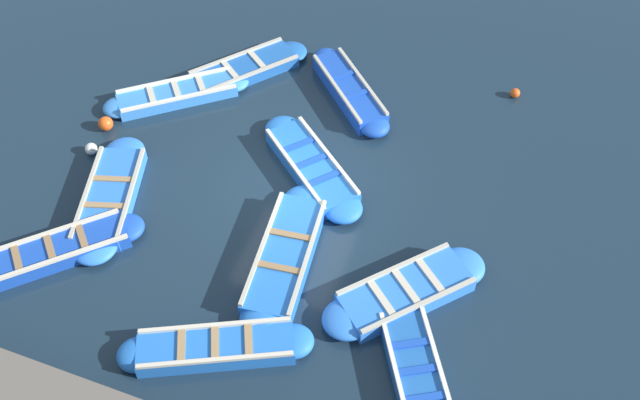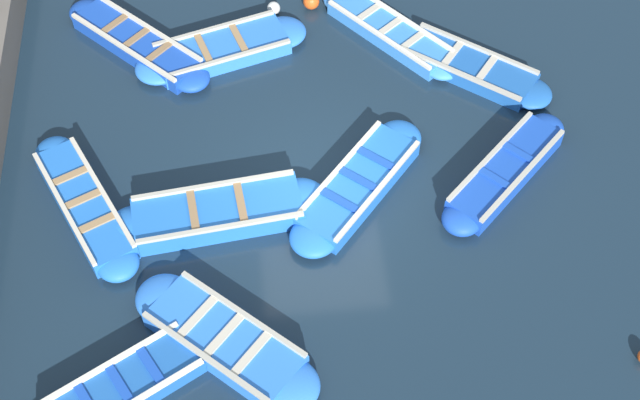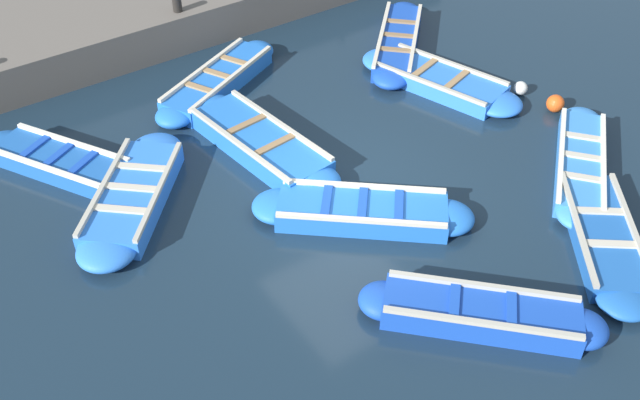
# 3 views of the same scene
# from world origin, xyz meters

# --- Properties ---
(ground_plane) EXTENTS (120.00, 120.00, 0.00)m
(ground_plane) POSITION_xyz_m (0.00, 0.00, 0.00)
(ground_plane) COLOR #162838
(boat_bow_out) EXTENTS (3.02, 3.32, 0.40)m
(boat_bow_out) POSITION_xyz_m (0.63, -0.22, 0.17)
(boat_bow_out) COLOR blue
(boat_bow_out) RESTS_ON ground
(boat_broadside) EXTENTS (3.29, 3.10, 0.41)m
(boat_broadside) POSITION_xyz_m (-1.88, -3.12, 0.17)
(boat_broadside) COLOR blue
(boat_broadside) RESTS_ON ground
(boat_stern_in) EXTENTS (3.31, 2.35, 0.37)m
(boat_stern_in) POSITION_xyz_m (-3.50, -3.79, 0.16)
(boat_stern_in) COLOR #1E59AD
(boat_stern_in) RESTS_ON ground
(boat_end_of_row) EXTENTS (3.00, 2.95, 0.44)m
(boat_end_of_row) POSITION_xyz_m (3.34, -0.19, 0.19)
(boat_end_of_row) COLOR #1947B7
(boat_end_of_row) RESTS_ON ground
(boat_mid_row) EXTENTS (3.25, 3.25, 0.39)m
(boat_mid_row) POSITION_xyz_m (-3.44, 3.89, 0.17)
(boat_mid_row) COLOR #1947B7
(boat_mid_row) RESTS_ON ground
(boat_inner_gap) EXTENTS (4.01, 1.38, 0.44)m
(boat_inner_gap) POSITION_xyz_m (-1.92, -0.61, 0.19)
(boat_inner_gap) COLOR blue
(boat_inner_gap) RESTS_ON ground
(boat_tucked) EXTENTS (2.86, 3.27, 0.35)m
(boat_tucked) POSITION_xyz_m (1.79, 3.75, 0.15)
(boat_tucked) COLOR #3884E0
(boat_tucked) RESTS_ON ground
(boat_outer_left) EXTENTS (3.77, 1.98, 0.37)m
(boat_outer_left) POSITION_xyz_m (-1.71, 3.56, 0.16)
(boat_outer_left) COLOR blue
(boat_outer_left) RESTS_ON ground
(boat_near_quay) EXTENTS (2.24, 3.59, 0.41)m
(boat_near_quay) POSITION_xyz_m (-4.27, -0.19, 0.18)
(boat_near_quay) COLOR blue
(boat_near_quay) RESTS_ON ground
(boat_drifting) EXTENTS (3.35, 2.88, 0.35)m
(boat_drifting) POSITION_xyz_m (3.22, 2.59, 0.15)
(boat_drifting) COLOR #1E59AD
(boat_drifting) RESTS_ON ground
(quay_wall) EXTENTS (3.24, 14.99, 0.87)m
(quay_wall) POSITION_xyz_m (-7.52, 0.00, 0.44)
(quay_wall) COLOR #605951
(quay_wall) RESTS_ON ground
(bollard_mid_north) EXTENTS (0.20, 0.20, 0.35)m
(bollard_mid_north) POSITION_xyz_m (-6.25, 0.00, 1.05)
(bollard_mid_north) COLOR black
(bollard_mid_north) RESTS_ON quay_wall
(buoy_orange_near) EXTENTS (0.35, 0.35, 0.35)m
(buoy_orange_near) POSITION_xyz_m (0.24, 4.84, 0.17)
(buoy_orange_near) COLOR #E05119
(buoy_orange_near) RESTS_ON ground
(buoy_white_drifting) EXTENTS (0.28, 0.28, 0.28)m
(buoy_white_drifting) POSITION_xyz_m (-0.57, 4.74, 0.14)
(buoy_white_drifting) COLOR silver
(buoy_white_drifting) RESTS_ON ground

